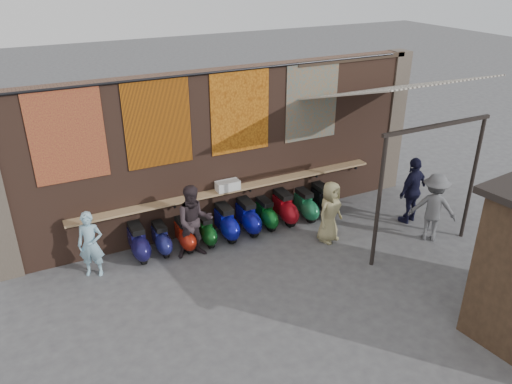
# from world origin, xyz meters

# --- Properties ---
(ground) EXTENTS (70.00, 70.00, 0.00)m
(ground) POSITION_xyz_m (0.00, 0.00, 0.00)
(ground) COLOR #474749
(ground) RESTS_ON ground
(brick_wall) EXTENTS (10.00, 0.40, 4.00)m
(brick_wall) POSITION_xyz_m (0.00, 2.70, 2.00)
(brick_wall) COLOR brown
(brick_wall) RESTS_ON ground
(pier_right) EXTENTS (0.50, 0.50, 4.00)m
(pier_right) POSITION_xyz_m (5.20, 2.70, 2.00)
(pier_right) COLOR #4C4238
(pier_right) RESTS_ON ground
(eating_counter) EXTENTS (8.00, 0.32, 0.05)m
(eating_counter) POSITION_xyz_m (0.00, 2.33, 1.10)
(eating_counter) COLOR #9E7A51
(eating_counter) RESTS_ON brick_wall
(shelf_box) EXTENTS (0.58, 0.28, 0.23)m
(shelf_box) POSITION_xyz_m (-0.15, 2.30, 1.24)
(shelf_box) COLOR white
(shelf_box) RESTS_ON eating_counter
(tapestry_redgold) EXTENTS (1.50, 0.02, 2.00)m
(tapestry_redgold) POSITION_xyz_m (-3.60, 2.48, 3.00)
(tapestry_redgold) COLOR maroon
(tapestry_redgold) RESTS_ON brick_wall
(tapestry_sun) EXTENTS (1.50, 0.02, 2.00)m
(tapestry_sun) POSITION_xyz_m (-1.70, 2.48, 3.00)
(tapestry_sun) COLOR orange
(tapestry_sun) RESTS_ON brick_wall
(tapestry_orange) EXTENTS (1.50, 0.02, 2.00)m
(tapestry_orange) POSITION_xyz_m (0.30, 2.48, 3.00)
(tapestry_orange) COLOR #C77118
(tapestry_orange) RESTS_ON brick_wall
(tapestry_multi) EXTENTS (1.50, 0.02, 2.00)m
(tapestry_multi) POSITION_xyz_m (2.30, 2.48, 3.00)
(tapestry_multi) COLOR #236D81
(tapestry_multi) RESTS_ON brick_wall
(hang_rail) EXTENTS (9.50, 0.06, 0.06)m
(hang_rail) POSITION_xyz_m (0.00, 2.47, 3.98)
(hang_rail) COLOR black
(hang_rail) RESTS_ON brick_wall
(scooter_stool_0) EXTENTS (0.38, 0.85, 0.81)m
(scooter_stool_0) POSITION_xyz_m (-2.52, 2.03, 0.41)
(scooter_stool_0) COLOR #151243
(scooter_stool_0) RESTS_ON ground
(scooter_stool_1) EXTENTS (0.34, 0.75, 0.72)m
(scooter_stool_1) POSITION_xyz_m (-1.98, 2.04, 0.36)
(scooter_stool_1) COLOR navy
(scooter_stool_1) RESTS_ON ground
(scooter_stool_2) EXTENTS (0.35, 0.77, 0.73)m
(scooter_stool_2) POSITION_xyz_m (-1.43, 1.97, 0.37)
(scooter_stool_2) COLOR maroon
(scooter_stool_2) RESTS_ON ground
(scooter_stool_3) EXTENTS (0.33, 0.73, 0.70)m
(scooter_stool_3) POSITION_xyz_m (-0.90, 1.95, 0.35)
(scooter_stool_3) COLOR #0D4416
(scooter_stool_3) RESTS_ON ground
(scooter_stool_4) EXTENTS (0.40, 0.88, 0.83)m
(scooter_stool_4) POSITION_xyz_m (-0.36, 1.97, 0.42)
(scooter_stool_4) COLOR #0C108B
(scooter_stool_4) RESTS_ON ground
(scooter_stool_5) EXTENTS (0.40, 0.88, 0.84)m
(scooter_stool_5) POSITION_xyz_m (0.24, 2.00, 0.42)
(scooter_stool_5) COLOR navy
(scooter_stool_5) RESTS_ON ground
(scooter_stool_6) EXTENTS (0.35, 0.78, 0.74)m
(scooter_stool_6) POSITION_xyz_m (0.77, 2.02, 0.37)
(scooter_stool_6) COLOR #0B5119
(scooter_stool_6) RESTS_ON ground
(scooter_stool_7) EXTENTS (0.39, 0.87, 0.83)m
(scooter_stool_7) POSITION_xyz_m (1.32, 2.03, 0.42)
(scooter_stool_7) COLOR maroon
(scooter_stool_7) RESTS_ON ground
(scooter_stool_8) EXTENTS (0.37, 0.82, 0.78)m
(scooter_stool_8) POSITION_xyz_m (1.91, 1.95, 0.39)
(scooter_stool_8) COLOR #1B6E43
(scooter_stool_8) RESTS_ON ground
(scooter_stool_9) EXTENTS (0.38, 0.84, 0.80)m
(scooter_stool_9) POSITION_xyz_m (2.48, 2.02, 0.40)
(scooter_stool_9) COLOR black
(scooter_stool_9) RESTS_ON ground
(diner_left) EXTENTS (0.65, 0.56, 1.51)m
(diner_left) POSITION_xyz_m (-3.56, 1.84, 0.75)
(diner_left) COLOR #91C0D4
(diner_left) RESTS_ON ground
(diner_right) EXTENTS (0.94, 0.78, 1.76)m
(diner_right) POSITION_xyz_m (-1.31, 1.56, 0.88)
(diner_right) COLOR #302529
(diner_right) RESTS_ON ground
(shopper_navy) EXTENTS (1.12, 0.68, 1.78)m
(shopper_navy) POSITION_xyz_m (4.27, 0.60, 0.89)
(shopper_navy) COLOR black
(shopper_navy) RESTS_ON ground
(shopper_grey) EXTENTS (1.25, 1.22, 1.72)m
(shopper_grey) POSITION_xyz_m (4.09, -0.31, 0.86)
(shopper_grey) COLOR slate
(shopper_grey) RESTS_ON ground
(shopper_tan) EXTENTS (0.88, 0.71, 1.55)m
(shopper_tan) POSITION_xyz_m (1.83, 0.75, 0.77)
(shopper_tan) COLOR #948B5E
(shopper_tan) RESTS_ON ground
(stall_shelf) EXTENTS (2.16, 0.35, 0.06)m
(stall_shelf) POSITION_xyz_m (3.43, -2.86, 1.03)
(stall_shelf) COLOR #473321
(stall_shelf) RESTS_ON market_stall
(awning_canvas) EXTENTS (3.20, 3.28, 0.97)m
(awning_canvas) POSITION_xyz_m (3.50, 0.90, 3.55)
(awning_canvas) COLOR beige
(awning_canvas) RESTS_ON brick_wall
(awning_ledger) EXTENTS (3.30, 0.08, 0.12)m
(awning_ledger) POSITION_xyz_m (3.50, 2.49, 3.95)
(awning_ledger) COLOR #33261C
(awning_ledger) RESTS_ON brick_wall
(awning_header) EXTENTS (3.00, 0.08, 0.08)m
(awning_header) POSITION_xyz_m (3.50, -0.60, 3.08)
(awning_header) COLOR black
(awning_header) RESTS_ON awning_post_left
(awning_post_left) EXTENTS (0.09, 0.09, 3.10)m
(awning_post_left) POSITION_xyz_m (2.10, -0.60, 1.55)
(awning_post_left) COLOR black
(awning_post_left) RESTS_ON ground
(awning_post_right) EXTENTS (0.09, 0.09, 3.10)m
(awning_post_right) POSITION_xyz_m (4.90, -0.60, 1.55)
(awning_post_right) COLOR black
(awning_post_right) RESTS_ON ground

